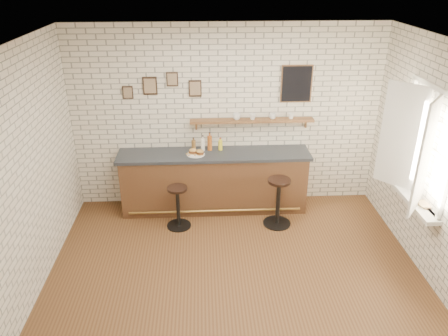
{
  "coord_description": "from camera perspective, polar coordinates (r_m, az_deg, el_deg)",
  "views": [
    {
      "loc": [
        -0.4,
        -4.75,
        3.78
      ],
      "look_at": [
        -0.1,
        0.9,
        1.12
      ],
      "focal_mm": 35.0,
      "sensor_mm": 36.0,
      "label": 1
    }
  ],
  "objects": [
    {
      "name": "window_sill",
      "position": [
        6.45,
        23.15,
        -3.52
      ],
      "size": [
        0.2,
        1.35,
        0.06
      ],
      "color": "white",
      "rests_on": "ground"
    },
    {
      "name": "bar_stool_right",
      "position": [
        6.87,
        7.09,
        -4.25
      ],
      "size": [
        0.44,
        0.44,
        0.79
      ],
      "color": "black",
      "rests_on": "ground"
    },
    {
      "name": "shelf_cup_a",
      "position": [
        7.03,
        1.67,
        6.73
      ],
      "size": [
        0.15,
        0.15,
        0.1
      ],
      "primitive_type": "imported",
      "rotation": [
        0.0,
        0.0,
        0.14
      ],
      "color": "white",
      "rests_on": "wall_shelf"
    },
    {
      "name": "shelf_cup_c",
      "position": [
        7.1,
        6.37,
        6.72
      ],
      "size": [
        0.12,
        0.12,
        0.09
      ],
      "primitive_type": "imported",
      "rotation": [
        0.0,
        0.0,
        1.52
      ],
      "color": "white",
      "rests_on": "wall_shelf"
    },
    {
      "name": "bar_stool_left",
      "position": [
        6.83,
        -6.03,
        -4.92
      ],
      "size": [
        0.38,
        0.38,
        0.69
      ],
      "color": "black",
      "rests_on": "ground"
    },
    {
      "name": "book_upper",
      "position": [
        6.2,
        24.14,
        -4.31
      ],
      "size": [
        0.16,
        0.21,
        0.02
      ],
      "primitive_type": "imported",
      "rotation": [
        0.0,
        0.0,
        -0.05
      ],
      "color": "tan",
      "rests_on": "book_lower"
    },
    {
      "name": "ground",
      "position": [
        6.08,
        1.46,
        -13.22
      ],
      "size": [
        5.0,
        5.0,
        0.0
      ],
      "primitive_type": "plane",
      "color": "brown",
      "rests_on": "ground"
    },
    {
      "name": "casement_window",
      "position": [
        6.13,
        23.97,
        2.63
      ],
      "size": [
        0.4,
        1.3,
        1.56
      ],
      "color": "white",
      "rests_on": "ground"
    },
    {
      "name": "sandwich_plate",
      "position": [
        6.97,
        -3.7,
        1.78
      ],
      "size": [
        0.28,
        0.28,
        0.01
      ],
      "primitive_type": "cylinder",
      "color": "white",
      "rests_on": "bar_counter"
    },
    {
      "name": "condiment_bottle_yellow",
      "position": [
        7.11,
        -0.47,
        3.04
      ],
      "size": [
        0.07,
        0.07,
        0.21
      ],
      "color": "yellow",
      "rests_on": "bar_counter"
    },
    {
      "name": "shelf_cup_b",
      "position": [
        7.06,
        3.76,
        6.73
      ],
      "size": [
        0.12,
        0.12,
        0.1
      ],
      "primitive_type": "imported",
      "rotation": [
        0.0,
        0.0,
        1.36
      ],
      "color": "white",
      "rests_on": "wall_shelf"
    },
    {
      "name": "bitters_bottle_white",
      "position": [
        7.09,
        -2.77,
        3.11
      ],
      "size": [
        0.07,
        0.07,
        0.25
      ],
      "color": "white",
      "rests_on": "bar_counter"
    },
    {
      "name": "bitters_bottle_brown",
      "position": [
        7.1,
        -3.99,
        2.99
      ],
      "size": [
        0.07,
        0.07,
        0.23
      ],
      "color": "brown",
      "rests_on": "bar_counter"
    },
    {
      "name": "back_wall_decor",
      "position": [
        6.98,
        2.28,
        10.8
      ],
      "size": [
        2.96,
        0.02,
        0.56
      ],
      "color": "black",
      "rests_on": "ground"
    },
    {
      "name": "potato_chips",
      "position": [
        6.96,
        -3.82,
        1.83
      ],
      "size": [
        0.24,
        0.18,
        0.0
      ],
      "color": "gold",
      "rests_on": "sandwich_plate"
    },
    {
      "name": "ciabatta_sandwich",
      "position": [
        6.95,
        -3.62,
        2.14
      ],
      "size": [
        0.26,
        0.18,
        0.08
      ],
      "color": "tan",
      "rests_on": "sandwich_plate"
    },
    {
      "name": "shelf_cup_d",
      "position": [
        7.16,
        8.76,
        6.73
      ],
      "size": [
        0.1,
        0.1,
        0.09
      ],
      "primitive_type": "imported",
      "rotation": [
        0.0,
        0.0,
        0.03
      ],
      "color": "white",
      "rests_on": "wall_shelf"
    },
    {
      "name": "bar_counter",
      "position": [
        7.23,
        -1.28,
        -1.7
      ],
      "size": [
        3.1,
        0.65,
        1.01
      ],
      "color": "brown",
      "rests_on": "ground"
    },
    {
      "name": "book_lower",
      "position": [
        6.19,
        24.16,
        -4.51
      ],
      "size": [
        0.21,
        0.24,
        0.02
      ],
      "primitive_type": "imported",
      "rotation": [
        0.0,
        0.0,
        0.3
      ],
      "color": "tan",
      "rests_on": "window_sill"
    },
    {
      "name": "wall_shelf",
      "position": [
        7.08,
        3.67,
        6.19
      ],
      "size": [
        2.0,
        0.18,
        0.18
      ],
      "color": "brown",
      "rests_on": "ground"
    },
    {
      "name": "bitters_bottle_amber",
      "position": [
        7.09,
        -1.88,
        3.3
      ],
      "size": [
        0.07,
        0.07,
        0.31
      ],
      "color": "#9F4F19",
      "rests_on": "bar_counter"
    }
  ]
}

